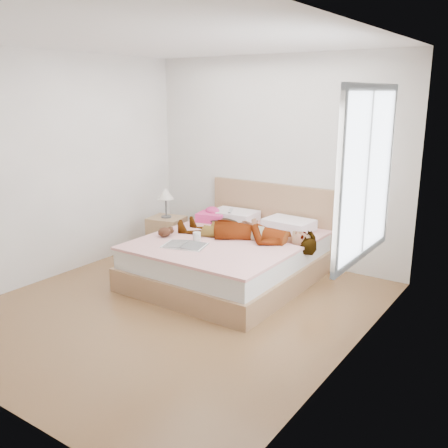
{
  "coord_description": "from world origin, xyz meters",
  "views": [
    {
      "loc": [
        3.09,
        -3.63,
        2.14
      ],
      "look_at": [
        0.0,
        0.85,
        0.7
      ],
      "focal_mm": 40.0,
      "sensor_mm": 36.0,
      "label": 1
    }
  ],
  "objects_px": {
    "towel": "(212,216)",
    "magazine": "(185,245)",
    "plush_toy": "(166,232)",
    "woman": "(247,228)",
    "phone": "(230,211)",
    "nightstand": "(167,233)",
    "coffee_mug": "(197,236)",
    "bed": "(233,255)"
  },
  "relations": [
    {
      "from": "towel",
      "to": "magazine",
      "type": "distance_m",
      "value": 1.13
    },
    {
      "from": "bed",
      "to": "nightstand",
      "type": "height_order",
      "value": "bed"
    },
    {
      "from": "towel",
      "to": "plush_toy",
      "type": "height_order",
      "value": "towel"
    },
    {
      "from": "woman",
      "to": "nightstand",
      "type": "distance_m",
      "value": 1.39
    },
    {
      "from": "woman",
      "to": "towel",
      "type": "bearing_deg",
      "value": -127.42
    },
    {
      "from": "coffee_mug",
      "to": "towel",
      "type": "bearing_deg",
      "value": 115.25
    },
    {
      "from": "woman",
      "to": "nightstand",
      "type": "xyz_separation_m",
      "value": [
        -1.35,
        0.13,
        -0.31
      ]
    },
    {
      "from": "phone",
      "to": "magazine",
      "type": "bearing_deg",
      "value": -95.25
    },
    {
      "from": "magazine",
      "to": "coffee_mug",
      "type": "relative_size",
      "value": 3.91
    },
    {
      "from": "towel",
      "to": "magazine",
      "type": "relative_size",
      "value": 0.76
    },
    {
      "from": "bed",
      "to": "towel",
      "type": "height_order",
      "value": "bed"
    },
    {
      "from": "coffee_mug",
      "to": "plush_toy",
      "type": "distance_m",
      "value": 0.41
    },
    {
      "from": "phone",
      "to": "nightstand",
      "type": "relative_size",
      "value": 0.1
    },
    {
      "from": "phone",
      "to": "magazine",
      "type": "height_order",
      "value": "phone"
    },
    {
      "from": "bed",
      "to": "nightstand",
      "type": "distance_m",
      "value": 1.21
    },
    {
      "from": "bed",
      "to": "phone",
      "type": "bearing_deg",
      "value": 126.78
    },
    {
      "from": "woman",
      "to": "plush_toy",
      "type": "bearing_deg",
      "value": -68.77
    },
    {
      "from": "towel",
      "to": "plush_toy",
      "type": "bearing_deg",
      "value": -91.25
    },
    {
      "from": "magazine",
      "to": "coffee_mug",
      "type": "bearing_deg",
      "value": 92.65
    },
    {
      "from": "plush_toy",
      "to": "nightstand",
      "type": "distance_m",
      "value": 0.89
    },
    {
      "from": "phone",
      "to": "plush_toy",
      "type": "xyz_separation_m",
      "value": [
        -0.3,
        -0.91,
        -0.11
      ]
    },
    {
      "from": "magazine",
      "to": "coffee_mug",
      "type": "xyz_separation_m",
      "value": [
        -0.01,
        0.24,
        0.04
      ]
    },
    {
      "from": "nightstand",
      "to": "woman",
      "type": "bearing_deg",
      "value": -5.57
    },
    {
      "from": "magazine",
      "to": "plush_toy",
      "type": "bearing_deg",
      "value": 158.23
    },
    {
      "from": "towel",
      "to": "magazine",
      "type": "xyz_separation_m",
      "value": [
        0.4,
        -1.06,
        -0.06
      ]
    },
    {
      "from": "magazine",
      "to": "towel",
      "type": "bearing_deg",
      "value": 110.62
    },
    {
      "from": "coffee_mug",
      "to": "nightstand",
      "type": "height_order",
      "value": "nightstand"
    },
    {
      "from": "woman",
      "to": "coffee_mug",
      "type": "xyz_separation_m",
      "value": [
        -0.39,
        -0.44,
        -0.06
      ]
    },
    {
      "from": "phone",
      "to": "towel",
      "type": "xyz_separation_m",
      "value": [
        -0.28,
        -0.02,
        -0.1
      ]
    },
    {
      "from": "nightstand",
      "to": "towel",
      "type": "bearing_deg",
      "value": 23.34
    },
    {
      "from": "bed",
      "to": "woman",
      "type": "bearing_deg",
      "value": 22.03
    },
    {
      "from": "plush_toy",
      "to": "woman",
      "type": "bearing_deg",
      "value": 32.82
    },
    {
      "from": "nightstand",
      "to": "magazine",
      "type": "bearing_deg",
      "value": -40.04
    },
    {
      "from": "woman",
      "to": "towel",
      "type": "xyz_separation_m",
      "value": [
        -0.78,
        0.38,
        -0.04
      ]
    },
    {
      "from": "bed",
      "to": "magazine",
      "type": "relative_size",
      "value": 3.94
    },
    {
      "from": "bed",
      "to": "plush_toy",
      "type": "bearing_deg",
      "value": -144.91
    },
    {
      "from": "bed",
      "to": "coffee_mug",
      "type": "xyz_separation_m",
      "value": [
        -0.24,
        -0.38,
        0.29
      ]
    },
    {
      "from": "phone",
      "to": "nightstand",
      "type": "xyz_separation_m",
      "value": [
        -0.85,
        -0.27,
        -0.37
      ]
    },
    {
      "from": "woman",
      "to": "towel",
      "type": "relative_size",
      "value": 4.12
    },
    {
      "from": "towel",
      "to": "coffee_mug",
      "type": "xyz_separation_m",
      "value": [
        0.39,
        -0.82,
        -0.02
      ]
    },
    {
      "from": "bed",
      "to": "coffee_mug",
      "type": "height_order",
      "value": "bed"
    },
    {
      "from": "woman",
      "to": "bed",
      "type": "height_order",
      "value": "bed"
    }
  ]
}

